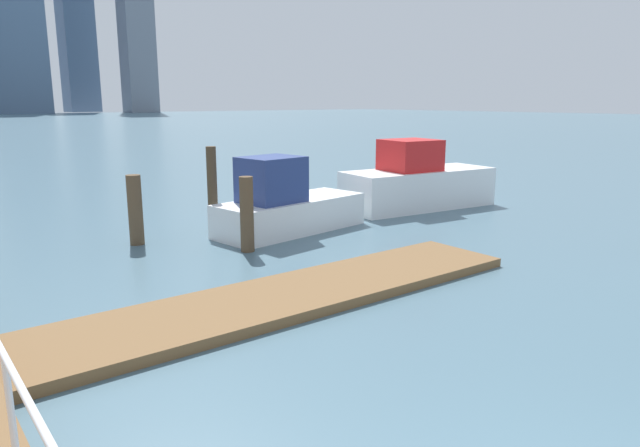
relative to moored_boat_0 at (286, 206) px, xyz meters
name	(u,v)px	position (x,y,z in m)	size (l,w,h in m)	color
ground_plane	(27,206)	(-4.82, 8.59, -0.73)	(300.00, 300.00, 0.00)	#476675
floating_dock	(280,298)	(-3.25, -4.60, -0.64)	(10.14, 2.00, 0.18)	brown
dock_piling_1	(135,210)	(-3.72, 1.14, 0.14)	(0.35, 0.35, 1.75)	brown
dock_piling_2	(247,214)	(-1.88, -1.14, 0.17)	(0.32, 0.32, 1.80)	brown
dock_piling_3	(212,190)	(-1.57, 1.20, 0.43)	(0.27, 0.27, 2.33)	#473826
moored_boat_0	(286,206)	(0.00, 0.00, 0.00)	(4.53, 2.22, 2.09)	white
moored_boat_1	(417,183)	(5.52, 0.35, 0.09)	(5.42, 2.47, 2.28)	white
skyline_tower_3	(9,15)	(22.56, 158.87, 24.13)	(13.95, 13.96, 49.72)	slate
skyline_tower_4	(74,9)	(42.05, 170.65, 28.80)	(8.97, 7.30, 59.06)	slate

